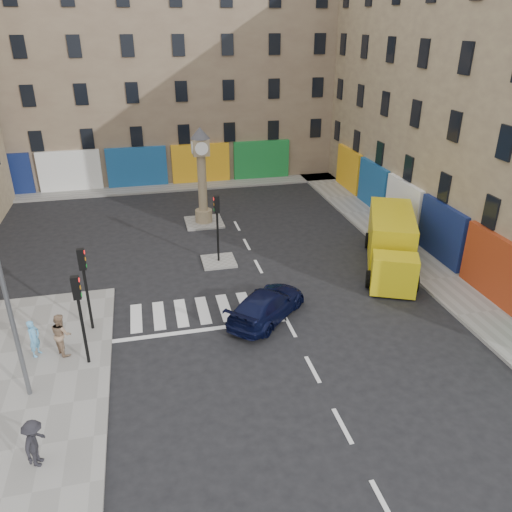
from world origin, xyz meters
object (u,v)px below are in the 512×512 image
object	(u,v)px
pedestrian_tan	(61,334)
traffic_light_left_far	(84,277)
clock_pillar	(202,170)
pedestrian_dark	(35,443)
traffic_light_island	(217,218)
navy_sedan	(267,305)
traffic_light_left_near	(79,307)
pedestrian_blue	(34,338)
lamp_post	(1,277)
yellow_van	(391,242)

from	to	relation	value
pedestrian_tan	traffic_light_left_far	bearing A→B (deg)	-61.34
clock_pillar	pedestrian_dark	world-z (taller)	clock_pillar
traffic_light_left_far	pedestrian_dark	xyz separation A→B (m)	(-1.08, -7.12, -1.68)
traffic_light_island	navy_sedan	xyz separation A→B (m)	(1.20, -6.04, -1.93)
traffic_light_island	pedestrian_dark	bearing A→B (deg)	-120.52
traffic_light_left_far	pedestrian_dark	world-z (taller)	traffic_light_left_far
clock_pillar	pedestrian_tan	bearing A→B (deg)	-119.33
traffic_light_left_near	pedestrian_dark	xyz separation A→B (m)	(-1.08, -4.72, -1.68)
traffic_light_island	pedestrian_blue	size ratio (longest dim) A/B	2.39
traffic_light_left_near	lamp_post	size ratio (longest dim) A/B	0.45
traffic_light_left_near	navy_sedan	bearing A→B (deg)	13.20
traffic_light_left_near	pedestrian_blue	bearing A→B (deg)	154.91
clock_pillar	pedestrian_tan	world-z (taller)	clock_pillar
traffic_light_island	yellow_van	size ratio (longest dim) A/B	0.49
pedestrian_dark	pedestrian_blue	bearing A→B (deg)	22.26
traffic_light_island	traffic_light_left_far	bearing A→B (deg)	-139.40
traffic_light_left_near	pedestrian_tan	world-z (taller)	traffic_light_left_near
traffic_light_left_far	pedestrian_tan	bearing A→B (deg)	-122.10
clock_pillar	pedestrian_dark	bearing A→B (deg)	-111.73
clock_pillar	traffic_light_left_near	bearing A→B (deg)	-114.55
traffic_light_left_near	pedestrian_blue	xyz separation A→B (m)	(-1.99, 0.93, -1.70)
traffic_light_island	yellow_van	xyz separation A→B (m)	(8.97, -2.32, -1.27)
traffic_light_island	pedestrian_dark	world-z (taller)	traffic_light_island
traffic_light_island	traffic_light_left_near	bearing A→B (deg)	-128.93
yellow_van	pedestrian_tan	bearing A→B (deg)	-140.13
navy_sedan	pedestrian_tan	world-z (taller)	pedestrian_tan
lamp_post	yellow_van	xyz separation A→B (m)	(17.17, 6.88, -3.47)
pedestrian_tan	lamp_post	bearing A→B (deg)	128.33
lamp_post	yellow_van	bearing A→B (deg)	21.83
traffic_light_left_far	lamp_post	bearing A→B (deg)	-116.57
traffic_light_left_near	traffic_light_left_far	bearing A→B (deg)	90.00
clock_pillar	navy_sedan	bearing A→B (deg)	-84.31
clock_pillar	yellow_van	distance (m)	12.43
yellow_van	pedestrian_blue	world-z (taller)	yellow_van
traffic_light_left_near	clock_pillar	size ratio (longest dim) A/B	0.61
pedestrian_tan	pedestrian_blue	bearing A→B (deg)	56.36
traffic_light_left_near	yellow_van	bearing A→B (deg)	19.74
traffic_light_left_far	lamp_post	size ratio (longest dim) A/B	0.45
traffic_light_island	pedestrian_blue	world-z (taller)	traffic_light_island
traffic_light_island	navy_sedan	bearing A→B (deg)	-78.78
yellow_van	pedestrian_dark	size ratio (longest dim) A/B	4.79
pedestrian_dark	traffic_light_left_far	bearing A→B (deg)	4.51
pedestrian_blue	pedestrian_dark	world-z (taller)	pedestrian_dark
traffic_light_island	navy_sedan	size ratio (longest dim) A/B	0.81
traffic_light_left_near	yellow_van	world-z (taller)	traffic_light_left_near
traffic_light_island	pedestrian_dark	distance (m)	14.63
clock_pillar	pedestrian_blue	xyz separation A→B (m)	(-8.29, -12.86, -2.63)
yellow_van	pedestrian_blue	size ratio (longest dim) A/B	4.91
clock_pillar	pedestrian_tan	xyz separation A→B (m)	(-7.27, -12.94, -2.53)
traffic_light_left_near	pedestrian_blue	distance (m)	2.78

